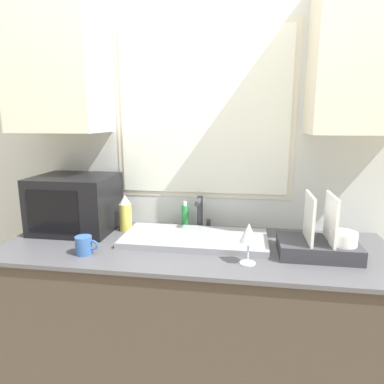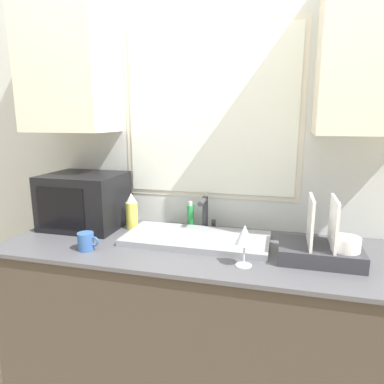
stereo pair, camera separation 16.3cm
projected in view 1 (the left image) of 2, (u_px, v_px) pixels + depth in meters
The scene contains 10 objects.
countertop at pixel (194, 326), 1.82m from camera, with size 1.95×0.70×0.92m.
wall_back at pixel (203, 143), 1.94m from camera, with size 6.00×0.38×2.60m.
sink_basin at pixel (195, 238), 1.78m from camera, with size 0.74×0.35×0.03m.
faucet at pixel (200, 211), 1.93m from camera, with size 0.08×0.15×0.19m.
microwave at pixel (75, 203), 1.93m from camera, with size 0.43×0.36×0.31m.
dish_rack at pixel (321, 243), 1.58m from camera, with size 0.36×0.24×0.29m.
spray_bottle at pixel (125, 213), 1.93m from camera, with size 0.07×0.07×0.21m.
soap_bottle at pixel (185, 216), 1.98m from camera, with size 0.04×0.04×0.16m.
mug_near_sink at pixel (84, 245), 1.60m from camera, with size 0.11×0.08×0.09m.
wine_glass at pixel (249, 234), 1.47m from camera, with size 0.08×0.08×0.18m.
Camera 1 is at (0.24, -1.28, 1.54)m, focal length 32.00 mm.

